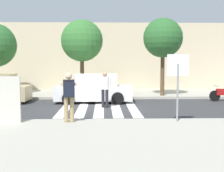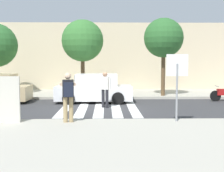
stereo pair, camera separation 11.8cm
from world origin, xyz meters
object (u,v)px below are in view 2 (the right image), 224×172
(street_tree_center, at_px, (83,41))
(stop_sign, at_px, (177,73))
(pedestrian_crossing, at_px, (105,88))
(advertising_board, at_px, (4,100))
(street_tree_east, at_px, (164,38))
(photographer_with_backpack, at_px, (68,93))
(parked_car_white, at_px, (95,89))

(street_tree_center, bearing_deg, stop_sign, -64.18)
(stop_sign, relative_size, pedestrian_crossing, 1.37)
(pedestrian_crossing, relative_size, advertising_board, 1.08)
(street_tree_east, xyz_separation_m, advertising_board, (-6.98, -8.03, -2.66))
(street_tree_center, xyz_separation_m, advertising_board, (-2.12, -8.12, -2.50))
(stop_sign, relative_size, street_tree_east, 0.51)
(street_tree_east, distance_m, advertising_board, 10.96)
(photographer_with_backpack, distance_m, street_tree_east, 9.66)
(photographer_with_backpack, relative_size, street_tree_center, 0.38)
(parked_car_white, bearing_deg, street_tree_center, 111.20)
(parked_car_white, relative_size, street_tree_east, 0.88)
(pedestrian_crossing, bearing_deg, advertising_board, -129.35)
(photographer_with_backpack, height_order, advertising_board, photographer_with_backpack)
(parked_car_white, distance_m, advertising_board, 6.76)
(photographer_with_backpack, relative_size, advertising_board, 1.08)
(photographer_with_backpack, relative_size, parked_car_white, 0.42)
(photographer_with_backpack, distance_m, parked_car_white, 6.17)
(photographer_with_backpack, xyz_separation_m, street_tree_center, (-0.09, 8.14, 2.27))
(stop_sign, relative_size, advertising_board, 1.47)
(street_tree_east, height_order, advertising_board, street_tree_east)
(stop_sign, bearing_deg, pedestrian_crossing, 121.46)
(photographer_with_backpack, bearing_deg, street_tree_center, 90.63)
(street_tree_east, bearing_deg, pedestrian_crossing, -132.73)
(photographer_with_backpack, xyz_separation_m, pedestrian_crossing, (1.26, 4.25, -0.19))
(parked_car_white, xyz_separation_m, street_tree_center, (-0.78, 2.02, 2.71))
(stop_sign, xyz_separation_m, street_tree_east, (0.97, 7.92, 1.75))
(street_tree_east, bearing_deg, stop_sign, -97.01)
(street_tree_center, relative_size, advertising_board, 2.86)
(pedestrian_crossing, height_order, parked_car_white, pedestrian_crossing)
(pedestrian_crossing, bearing_deg, street_tree_center, 109.18)
(street_tree_center, bearing_deg, street_tree_east, -1.13)
(advertising_board, bearing_deg, photographer_with_backpack, -0.34)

